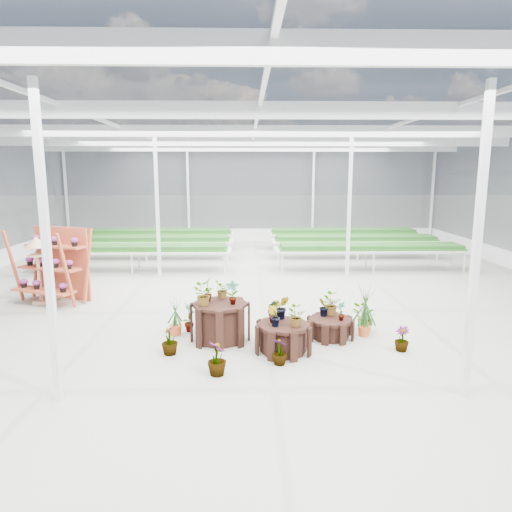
{
  "coord_description": "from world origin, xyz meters",
  "views": [
    {
      "loc": [
        -0.25,
        -10.26,
        3.26
      ],
      "look_at": [
        -0.01,
        0.56,
        1.3
      ],
      "focal_mm": 32.0,
      "sensor_mm": 36.0,
      "label": 1
    }
  ],
  "objects_px": {
    "plinth_tall": "(220,322)",
    "bird_table": "(39,270)",
    "plinth_low": "(330,328)",
    "shelf_rack": "(51,266)",
    "plinth_mid": "(283,338)"
  },
  "relations": [
    {
      "from": "plinth_mid",
      "to": "plinth_tall",
      "type": "bearing_deg",
      "value": 153.43
    },
    {
      "from": "plinth_mid",
      "to": "bird_table",
      "type": "distance_m",
      "value": 6.81
    },
    {
      "from": "shelf_rack",
      "to": "bird_table",
      "type": "xyz_separation_m",
      "value": [
        -0.26,
        -0.11,
        -0.09
      ]
    },
    {
      "from": "plinth_mid",
      "to": "shelf_rack",
      "type": "height_order",
      "value": "shelf_rack"
    },
    {
      "from": "plinth_mid",
      "to": "shelf_rack",
      "type": "xyz_separation_m",
      "value": [
        -5.65,
        3.45,
        0.68
      ]
    },
    {
      "from": "plinth_low",
      "to": "bird_table",
      "type": "xyz_separation_m",
      "value": [
        -6.91,
        2.63,
        0.66
      ]
    },
    {
      "from": "plinth_tall",
      "to": "bird_table",
      "type": "relative_size",
      "value": 0.66
    },
    {
      "from": "plinth_tall",
      "to": "plinth_low",
      "type": "height_order",
      "value": "plinth_tall"
    },
    {
      "from": "plinth_tall",
      "to": "bird_table",
      "type": "distance_m",
      "value": 5.47
    },
    {
      "from": "plinth_low",
      "to": "shelf_rack",
      "type": "xyz_separation_m",
      "value": [
        -6.65,
        2.75,
        0.75
      ]
    },
    {
      "from": "plinth_mid",
      "to": "bird_table",
      "type": "height_order",
      "value": "bird_table"
    },
    {
      "from": "plinth_tall",
      "to": "plinth_low",
      "type": "xyz_separation_m",
      "value": [
        2.2,
        0.1,
        -0.18
      ]
    },
    {
      "from": "bird_table",
      "to": "plinth_mid",
      "type": "bearing_deg",
      "value": -46.33
    },
    {
      "from": "plinth_tall",
      "to": "plinth_low",
      "type": "relative_size",
      "value": 1.25
    },
    {
      "from": "shelf_rack",
      "to": "bird_table",
      "type": "bearing_deg",
      "value": -134.6
    }
  ]
}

